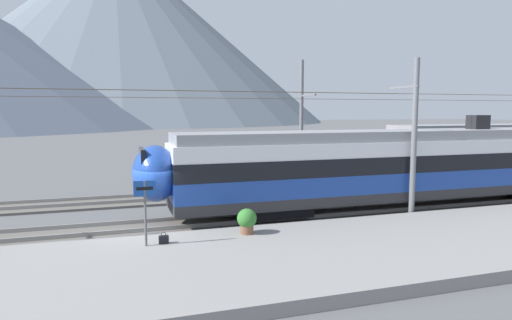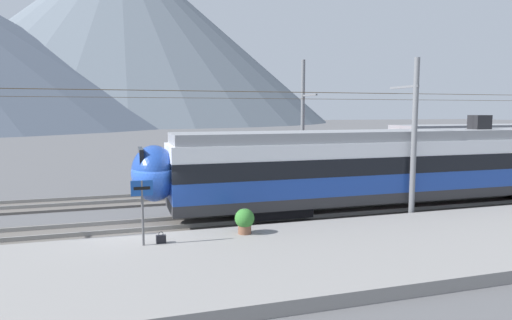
{
  "view_description": "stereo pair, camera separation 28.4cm",
  "coord_description": "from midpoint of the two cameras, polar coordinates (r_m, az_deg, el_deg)",
  "views": [
    {
      "loc": [
        -0.95,
        -16.75,
        4.75
      ],
      "look_at": [
        5.66,
        3.9,
        2.34
      ],
      "focal_mm": 30.99,
      "sensor_mm": 36.0,
      "label": 1
    },
    {
      "loc": [
        -0.68,
        -16.84,
        4.75
      ],
      "look_at": [
        5.66,
        3.9,
        2.34
      ],
      "focal_mm": 30.99,
      "sensor_mm": 36.0,
      "label": 2
    }
  ],
  "objects": [
    {
      "name": "platform_slab",
      "position": [
        13.32,
        -13.54,
        -13.88
      ],
      "size": [
        120.0,
        6.76,
        0.38
      ],
      "primitive_type": "cube",
      "color": "gray",
      "rests_on": "ground"
    },
    {
      "name": "track_far",
      "position": [
        24.2,
        -15.53,
        -5.05
      ],
      "size": [
        120.0,
        3.0,
        0.28
      ],
      "color": "#5B5651",
      "rests_on": "ground"
    },
    {
      "name": "mountain_central_peak",
      "position": [
        207.41,
        -17.59,
        15.34
      ],
      "size": [
        176.69,
        176.69,
        76.45
      ],
      "primitive_type": "cone",
      "color": "slate",
      "rests_on": "ground"
    },
    {
      "name": "potted_plant_platform_edge",
      "position": [
        15.91,
        -1.7,
        -7.68
      ],
      "size": [
        0.71,
        0.71,
        0.91
      ],
      "color": "brown",
      "rests_on": "platform_slab"
    },
    {
      "name": "catenary_mast_mid",
      "position": [
        20.41,
        19.16,
        3.09
      ],
      "size": [
        41.37,
        2.0,
        7.01
      ],
      "color": "slate",
      "rests_on": "ground"
    },
    {
      "name": "train_near_platform",
      "position": [
        22.35,
        18.52,
        -0.49
      ],
      "size": [
        25.19,
        2.87,
        4.27
      ],
      "color": "#2D2D30",
      "rests_on": "track_near"
    },
    {
      "name": "ground_plane",
      "position": [
        17.48,
        -14.6,
        -9.65
      ],
      "size": [
        400.0,
        400.0,
        0.0
      ],
      "primitive_type": "plane",
      "color": "#565659"
    },
    {
      "name": "track_near",
      "position": [
        18.5,
        -14.8,
        -8.54
      ],
      "size": [
        120.0,
        3.0,
        0.28
      ],
      "color": "#5B5651",
      "rests_on": "ground"
    },
    {
      "name": "catenary_mast_far_side",
      "position": [
        27.75,
        5.68,
        4.96
      ],
      "size": [
        41.37,
        2.17,
        7.9
      ],
      "color": "slate",
      "rests_on": "ground"
    },
    {
      "name": "platform_sign",
      "position": [
        14.75,
        -14.69,
        -4.79
      ],
      "size": [
        0.7,
        0.08,
        2.15
      ],
      "color": "#59595B",
      "rests_on": "platform_slab"
    },
    {
      "name": "handbag_near_sign",
      "position": [
        15.22,
        -12.36,
        -9.97
      ],
      "size": [
        0.32,
        0.18,
        0.39
      ],
      "color": "black",
      "rests_on": "platform_slab"
    }
  ]
}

